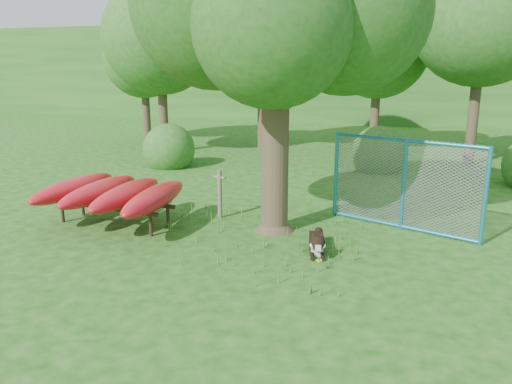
% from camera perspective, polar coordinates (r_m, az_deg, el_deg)
% --- Properties ---
extents(ground, '(80.00, 80.00, 0.00)m').
position_cam_1_polar(ground, '(9.18, -3.51, -7.73)').
color(ground, '#174A0E').
rests_on(ground, ground).
extents(wooden_post, '(0.31, 0.13, 1.13)m').
position_cam_1_polar(wooden_post, '(11.48, -4.16, -0.08)').
color(wooden_post, '#625A4A').
rests_on(wooden_post, ground).
extents(kayak_rack, '(2.97, 3.00, 0.95)m').
position_cam_1_polar(kayak_rack, '(11.36, -16.05, -0.09)').
color(kayak_rack, black).
rests_on(kayak_rack, ground).
extents(husky_dog, '(0.48, 1.18, 0.53)m').
position_cam_1_polar(husky_dog, '(9.51, 6.99, -5.83)').
color(husky_dog, black).
rests_on(husky_dog, ground).
extents(fence_section, '(3.17, 1.29, 3.28)m').
position_cam_1_polar(fence_section, '(11.03, 16.52, 0.84)').
color(fence_section, teal).
rests_on(fence_section, ground).
extents(wildflower_clump, '(0.11, 0.11, 0.23)m').
position_cam_1_polar(wildflower_clump, '(8.65, 7.14, -7.91)').
color(wildflower_clump, '#40812A').
rests_on(wildflower_clump, ground).
extents(bg_tree_a, '(4.40, 4.40, 6.70)m').
position_cam_1_polar(bg_tree_a, '(20.37, -10.94, 16.97)').
color(bg_tree_a, '#3E3021').
rests_on(bg_tree_a, ground).
extents(bg_tree_b, '(5.20, 5.20, 8.22)m').
position_cam_1_polar(bg_tree_b, '(20.96, 0.72, 20.22)').
color(bg_tree_b, '#3E3021').
rests_on(bg_tree_b, ground).
extents(bg_tree_c, '(4.00, 4.00, 6.12)m').
position_cam_1_polar(bg_tree_c, '(21.00, 13.84, 15.71)').
color(bg_tree_c, '#3E3021').
rests_on(bg_tree_c, ground).
extents(bg_tree_d, '(4.80, 4.80, 7.50)m').
position_cam_1_polar(bg_tree_d, '(19.09, 24.61, 18.00)').
color(bg_tree_d, '#3E3021').
rests_on(bg_tree_d, ground).
extents(bg_tree_f, '(3.60, 3.60, 5.55)m').
position_cam_1_polar(bg_tree_f, '(24.18, -12.75, 14.63)').
color(bg_tree_f, '#3E3021').
rests_on(bg_tree_f, ground).
extents(shrub_left, '(1.80, 1.80, 1.80)m').
position_cam_1_polar(shrub_left, '(17.77, -9.83, 2.91)').
color(shrub_left, '#255D1E').
rests_on(shrub_left, ground).
extents(shrub_mid, '(1.80, 1.80, 1.80)m').
position_cam_1_polar(shrub_mid, '(17.31, 13.69, 2.41)').
color(shrub_mid, '#255D1E').
rests_on(shrub_mid, ground).
extents(wooded_hillside, '(80.00, 12.00, 6.00)m').
position_cam_1_polar(wooded_hillside, '(36.06, 13.14, 13.22)').
color(wooded_hillside, '#255D1E').
rests_on(wooded_hillside, ground).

